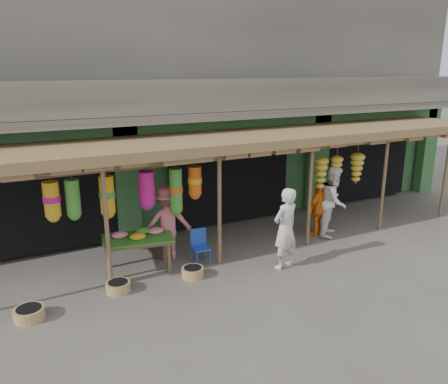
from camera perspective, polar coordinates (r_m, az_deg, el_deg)
name	(u,v)px	position (r m, az deg, el deg)	size (l,w,h in m)	color
ground	(270,248)	(11.08, 6.00, -7.34)	(80.00, 80.00, 0.00)	#514C47
building	(192,100)	(14.55, -4.17, 11.94)	(16.40, 6.80, 7.00)	gray
awning	(251,142)	(10.96, 3.61, 6.52)	(14.00, 2.70, 2.79)	brown
flower_table	(138,239)	(9.84, -11.13, -5.99)	(1.65, 1.13, 0.91)	brown
blue_chair	(200,244)	(10.14, -3.18, -6.81)	(0.40, 0.41, 0.80)	#1A3FAE
basket_left	(118,287)	(9.25, -13.65, -11.94)	(0.49, 0.49, 0.20)	olive
basket_mid	(29,314)	(8.85, -24.08, -14.30)	(0.54, 0.54, 0.21)	#9C6D46
basket_right	(193,272)	(9.59, -4.11, -10.42)	(0.48, 0.48, 0.22)	olive
person_front	(285,229)	(9.78, 8.02, -4.75)	(0.68, 0.44, 1.86)	beige
person_right	(333,201)	(11.95, 14.07, -1.15)	(0.92, 0.72, 1.90)	white
person_vendor	(318,209)	(11.89, 12.17, -2.13)	(0.88, 0.37, 1.50)	orange
person_shopper	(168,222)	(10.26, -7.36, -3.97)	(1.15, 0.66, 1.78)	#C0666C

